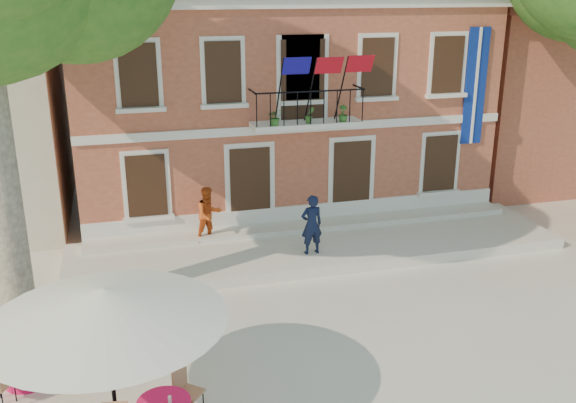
# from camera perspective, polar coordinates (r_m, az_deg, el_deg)

# --- Properties ---
(ground) EXTENTS (90.00, 90.00, 0.00)m
(ground) POSITION_cam_1_polar(r_m,az_deg,el_deg) (14.29, 0.25, -11.98)
(ground) COLOR beige
(ground) RESTS_ON ground
(main_building) EXTENTS (13.50, 9.59, 7.50)m
(main_building) POSITION_cam_1_polar(r_m,az_deg,el_deg) (22.74, -1.62, 9.78)
(main_building) COLOR #C06445
(main_building) RESTS_ON ground
(neighbor_east) EXTENTS (9.40, 9.40, 6.40)m
(neighbor_east) POSITION_cam_1_polar(r_m,az_deg,el_deg) (28.94, 21.95, 9.24)
(neighbor_east) COLOR #C06445
(neighbor_east) RESTS_ON ground
(terrace) EXTENTS (14.00, 3.40, 0.30)m
(terrace) POSITION_cam_1_polar(r_m,az_deg,el_deg) (18.51, 2.59, -4.03)
(terrace) COLOR silver
(terrace) RESTS_ON ground
(patio_umbrella) EXTENTS (3.83, 3.83, 2.85)m
(patio_umbrella) POSITION_cam_1_polar(r_m,az_deg,el_deg) (10.49, -15.96, -8.89)
(patio_umbrella) COLOR black
(patio_umbrella) RESTS_ON ground
(pedestrian_navy) EXTENTS (0.64, 0.45, 1.67)m
(pedestrian_navy) POSITION_cam_1_polar(r_m,az_deg,el_deg) (17.39, 2.11, -2.06)
(pedestrian_navy) COLOR #0F1732
(pedestrian_navy) RESTS_ON terrace
(pedestrian_orange) EXTENTS (0.94, 0.83, 1.62)m
(pedestrian_orange) POSITION_cam_1_polar(r_m,az_deg,el_deg) (18.35, -7.06, -1.16)
(pedestrian_orange) COLOR #C94C17
(pedestrian_orange) RESTS_ON terrace
(cafe_table_0) EXTENTS (1.63, 1.87, 0.95)m
(cafe_table_0) POSITION_cam_1_polar(r_m,az_deg,el_deg) (13.61, -22.28, -13.12)
(cafe_table_0) COLOR #DD145B
(cafe_table_0) RESTS_ON ground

